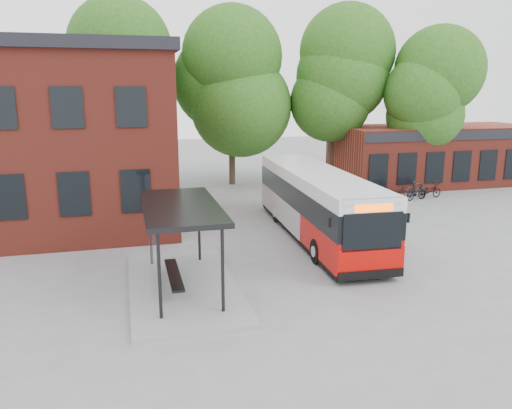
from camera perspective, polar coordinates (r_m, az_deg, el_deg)
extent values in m
plane|color=slate|center=(18.96, 5.10, -7.02)|extent=(100.00, 100.00, 0.00)
imported|color=#5C0A06|center=(30.69, 9.54, 1.45)|extent=(1.67, 1.16, 0.83)
imported|color=#42070C|center=(30.42, 11.79, 1.34)|extent=(1.60, 0.80, 0.93)
imported|color=black|center=(30.33, 13.84, 1.22)|extent=(1.90, 1.07, 0.95)
imported|color=black|center=(30.42, 13.87, 1.36)|extent=(1.77, 0.51, 1.06)
imported|color=black|center=(31.37, 15.76, 1.36)|extent=(1.59, 0.78, 0.80)
imported|color=black|center=(31.32, 17.84, 1.36)|extent=(1.68, 0.94, 0.97)
imported|color=black|center=(32.12, 19.21, 1.48)|extent=(1.81, 0.88, 0.91)
imported|color=#322D2B|center=(32.41, 17.89, 1.73)|extent=(1.68, 0.73, 0.97)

